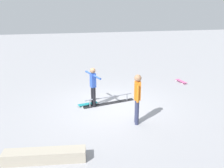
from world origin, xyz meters
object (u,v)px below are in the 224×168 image
at_px(skate_ledge, 45,156).
at_px(grind_rail, 109,100).
at_px(skateboard_main, 88,104).
at_px(loose_skateboard_pink, 181,81).
at_px(skater_main, 93,84).
at_px(bystander_orange_shirt, 137,96).

bearing_deg(skate_ledge, grind_rail, -126.30).
bearing_deg(grind_rail, skateboard_main, -9.83).
xyz_separation_m(grind_rail, loose_skateboard_pink, (-4.37, -1.91, -0.06)).
relative_size(skate_ledge, skater_main, 1.32).
height_order(skateboard_main, loose_skateboard_pink, same).
height_order(grind_rail, skateboard_main, grind_rail).
bearing_deg(bystander_orange_shirt, grind_rail, 28.59).
height_order(skate_ledge, bystander_orange_shirt, bystander_orange_shirt).
xyz_separation_m(skater_main, skateboard_main, (0.22, -0.08, -0.84)).
height_order(grind_rail, skater_main, skater_main).
bearing_deg(skate_ledge, loose_skateboard_pink, -142.30).
bearing_deg(bystander_orange_shirt, skate_ledge, 129.71).
bearing_deg(grind_rail, bystander_orange_shirt, 93.59).
bearing_deg(loose_skateboard_pink, skate_ledge, -58.36).
relative_size(grind_rail, loose_skateboard_pink, 2.76).
relative_size(skate_ledge, bystander_orange_shirt, 1.21).
xyz_separation_m(grind_rail, bystander_orange_shirt, (-0.51, 1.94, 0.84)).
xyz_separation_m(bystander_orange_shirt, loose_skateboard_pink, (-3.86, -3.86, -0.90)).
distance_m(skater_main, loose_skateboard_pink, 5.49).
bearing_deg(loose_skateboard_pink, skater_main, -74.27).
relative_size(skater_main, bystander_orange_shirt, 0.91).
distance_m(skateboard_main, loose_skateboard_pink, 5.60).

